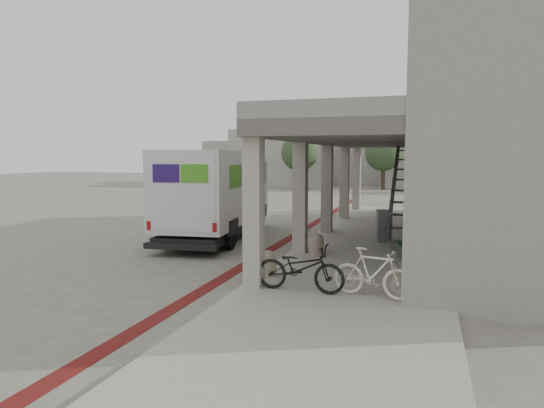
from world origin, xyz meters
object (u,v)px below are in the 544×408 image
(bench, at_px, (408,252))
(bicycle_cream, at_px, (373,273))
(utility_cabinet, at_px, (384,226))
(fedex_truck, at_px, (217,192))
(bicycle_black, at_px, (300,268))

(bench, xyz_separation_m, bicycle_cream, (-0.56, -3.38, 0.18))
(utility_cabinet, bearing_deg, fedex_truck, 172.72)
(utility_cabinet, bearing_deg, bicycle_black, -111.69)
(fedex_truck, relative_size, utility_cabinet, 7.26)
(bicycle_black, bearing_deg, bicycle_cream, -86.23)
(bicycle_black, bearing_deg, utility_cabinet, -6.56)
(fedex_truck, relative_size, bicycle_black, 3.94)
(bench, xyz_separation_m, bicycle_black, (-2.06, -3.39, 0.18))
(bench, distance_m, utility_cabinet, 3.35)
(bench, bearing_deg, fedex_truck, 146.68)
(bench, xyz_separation_m, utility_cabinet, (-0.90, 3.22, 0.20))
(fedex_truck, xyz_separation_m, bicycle_black, (4.63, -6.15, -1.03))
(fedex_truck, distance_m, utility_cabinet, 5.89)
(bicycle_cream, bearing_deg, fedex_truck, 56.19)
(bicycle_cream, bearing_deg, utility_cabinet, 14.20)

